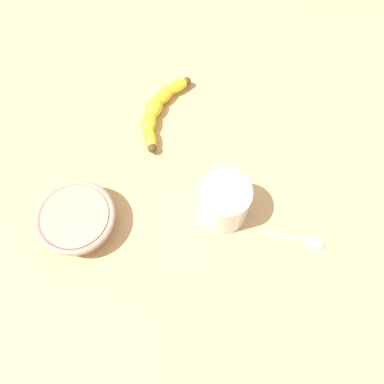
{
  "coord_description": "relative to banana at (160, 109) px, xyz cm",
  "views": [
    {
      "loc": [
        0.4,
        37.82,
        73.91
      ],
      "look_at": [
        0.21,
        5.86,
        5.0
      ],
      "focal_mm": 36.01,
      "sensor_mm": 36.0,
      "label": 1
    }
  ],
  "objects": [
    {
      "name": "wooden_tabletop",
      "position": [
        -7.05,
        14.35,
        -3.28
      ],
      "size": [
        120.0,
        120.0,
        3.0
      ],
      "primitive_type": "cube",
      "color": "tan",
      "rests_on": "ground"
    },
    {
      "name": "banana",
      "position": [
        0.0,
        0.0,
        0.0
      ],
      "size": [
        11.0,
        19.94,
        3.57
      ],
      "rotation": [
        0.0,
        0.0,
        1.18
      ],
      "color": "yellow",
      "rests_on": "wooden_tabletop"
    },
    {
      "name": "smoothie_glass",
      "position": [
        -13.25,
        23.67,
        2.72
      ],
      "size": [
        9.51,
        9.51,
        9.53
      ],
      "color": "silver",
      "rests_on": "wooden_tabletop"
    },
    {
      "name": "ceramic_bowl",
      "position": [
        14.46,
        26.25,
        1.17
      ],
      "size": [
        14.96,
        14.96,
        4.96
      ],
      "color": "tan",
      "rests_on": "wooden_tabletop"
    },
    {
      "name": "teaspoon",
      "position": [
        -29.79,
        30.29,
        -1.38
      ],
      "size": [
        11.22,
        4.07,
        0.8
      ],
      "rotation": [
        0.0,
        0.0,
        2.9
      ],
      "color": "silver",
      "rests_on": "wooden_tabletop"
    }
  ]
}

